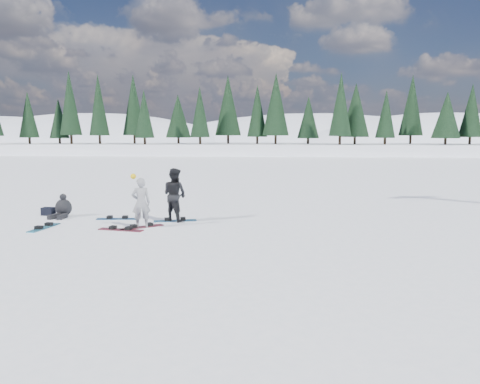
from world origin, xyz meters
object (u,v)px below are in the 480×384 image
snowboarder_man (175,195)px  gear_bag (48,211)px  seated_rider (63,208)px  snowboard_loose_b (121,230)px  snowboarder_woman (141,202)px  snowboard_loose_c (118,219)px  snowboard_loose_a (44,228)px

snowboarder_man → gear_bag: (-5.06, 0.84, -0.79)m
seated_rider → snowboard_loose_b: 3.73m
snowboarder_woman → snowboarder_man: size_ratio=0.96×
seated_rider → snowboard_loose_c: size_ratio=0.70×
snowboarder_man → snowboard_loose_b: (-1.42, -1.68, -0.93)m
snowboarder_man → gear_bag: 5.19m
snowboarder_woman → snowboard_loose_b: snowboarder_woman is taller
snowboarder_woman → snowboard_loose_a: (-3.18, -0.31, -0.83)m
snowboard_loose_a → snowboard_loose_c: bearing=-41.3°
snowboarder_woman → snowboarder_man: 1.49m
snowboarder_man → snowboard_loose_a: size_ratio=1.26×
snowboard_loose_b → snowboarder_man: bearing=60.9°
snowboarder_woman → snowboard_loose_b: size_ratio=1.20×
snowboard_loose_a → gear_bag: bearing=29.5°
gear_bag → snowboard_loose_c: gear_bag is taller
snowboarder_woman → snowboard_loose_a: 3.30m
snowboarder_man → seated_rider: (-4.36, 0.59, -0.61)m
snowboarder_man → snowboard_loose_c: size_ratio=1.26×
snowboard_loose_b → snowboard_loose_c: 2.03m
snowboarder_man → gear_bag: snowboarder_man is taller
seated_rider → snowboard_loose_c: (2.20, -0.38, -0.32)m
snowboarder_woman → snowboard_loose_b: (-0.55, -0.48, -0.83)m
snowboard_loose_a → snowboard_loose_b: 2.64m
snowboard_loose_a → snowboard_loose_c: (1.89, 1.73, 0.00)m
snowboard_loose_b → snowboarder_woman: bearing=52.0°
snowboarder_man → seated_rider: bearing=22.1°
snowboard_loose_a → snowboard_loose_c: 2.56m
snowboard_loose_b → snowboard_loose_c: size_ratio=1.00×
seated_rider → snowboard_loose_b: (2.95, -2.27, -0.32)m
seated_rider → gear_bag: 0.77m
snowboarder_woman → seated_rider: 3.96m
snowboard_loose_b → gear_bag: bearing=156.3°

